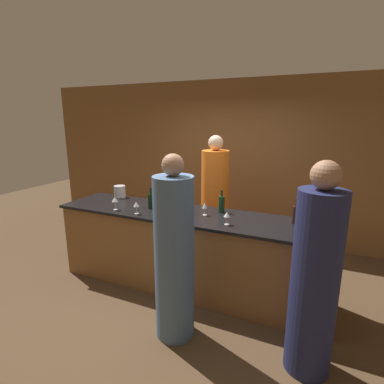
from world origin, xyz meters
name	(u,v)px	position (x,y,z in m)	size (l,w,h in m)	color
ground_plane	(187,285)	(0.00, 0.00, 0.00)	(14.00, 14.00, 0.00)	#4C3823
back_wall	(234,161)	(0.00, 1.97, 1.40)	(8.00, 0.06, 2.80)	brown
bar_counter	(187,250)	(0.00, 0.00, 0.50)	(3.43, 0.80, 1.00)	brown
bartender	(215,206)	(0.07, 0.82, 0.88)	(0.40, 0.40, 1.91)	orange
guest_0	(174,256)	(0.27, -0.85, 0.85)	(0.38, 0.38, 1.83)	#4C6B93
guest_1	(315,280)	(1.52, -0.77, 0.85)	(0.38, 0.38, 1.83)	#1E234C
wine_bottle_0	(296,214)	(1.26, 0.16, 1.10)	(0.08, 0.08, 0.28)	black
wine_bottle_1	(151,201)	(-0.51, -0.01, 1.10)	(0.08, 0.08, 0.28)	black
wine_bottle_2	(222,204)	(0.38, 0.22, 1.10)	(0.08, 0.08, 0.29)	#19381E
ice_bucket	(120,191)	(-1.24, 0.30, 1.08)	(0.17, 0.17, 0.17)	silver
wine_glass_0	(307,225)	(1.40, -0.18, 1.11)	(0.07, 0.07, 0.15)	silver
wine_glass_1	(166,211)	(-0.09, -0.35, 1.11)	(0.07, 0.07, 0.15)	silver
wine_glass_2	(115,200)	(-0.89, -0.25, 1.13)	(0.08, 0.08, 0.17)	silver
wine_glass_3	(136,205)	(-0.55, -0.28, 1.11)	(0.07, 0.07, 0.16)	silver
wine_glass_4	(227,215)	(0.58, -0.19, 1.11)	(0.07, 0.07, 0.15)	silver
wine_glass_5	(330,226)	(1.61, -0.13, 1.12)	(0.08, 0.08, 0.16)	silver
wine_glass_6	(205,206)	(0.23, 0.02, 1.11)	(0.06, 0.06, 0.16)	silver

